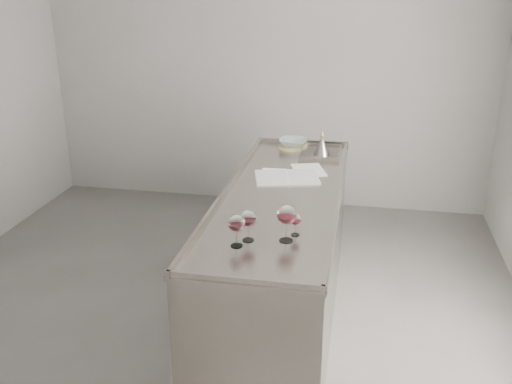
% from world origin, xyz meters
% --- Properties ---
extents(room_shell, '(4.54, 5.04, 2.84)m').
position_xyz_m(room_shell, '(0.00, 0.00, 1.40)').
color(room_shell, '#4E4C49').
rests_on(room_shell, ground).
extents(counter, '(0.77, 2.42, 0.97)m').
position_xyz_m(counter, '(0.50, 0.30, 0.47)').
color(counter, gray).
rests_on(counter, ground).
extents(wine_glass_left, '(0.09, 0.09, 0.18)m').
position_xyz_m(wine_glass_left, '(0.38, -0.52, 1.07)').
color(wine_glass_left, white).
rests_on(wine_glass_left, counter).
extents(wine_glass_middle, '(0.09, 0.09, 0.18)m').
position_xyz_m(wine_glass_middle, '(0.43, -0.44, 1.06)').
color(wine_glass_middle, white).
rests_on(wine_glass_middle, counter).
extents(wine_glass_right, '(0.11, 0.11, 0.21)m').
position_xyz_m(wine_glass_right, '(0.63, -0.40, 1.09)').
color(wine_glass_right, white).
rests_on(wine_glass_right, counter).
extents(wine_glass_small, '(0.06, 0.06, 0.12)m').
position_xyz_m(wine_glass_small, '(0.67, -0.32, 1.03)').
color(wine_glass_small, white).
rests_on(wine_glass_small, counter).
extents(notebook, '(0.50, 0.40, 0.02)m').
position_xyz_m(notebook, '(0.49, 0.60, 0.95)').
color(notebook, silver).
rests_on(notebook, counter).
extents(loose_paper_top, '(0.30, 0.36, 0.00)m').
position_xyz_m(loose_paper_top, '(0.63, 0.79, 0.94)').
color(loose_paper_top, silver).
rests_on(loose_paper_top, counter).
extents(loose_paper_under, '(0.20, 0.28, 0.00)m').
position_xyz_m(loose_paper_under, '(0.39, 0.64, 0.94)').
color(loose_paper_under, white).
rests_on(loose_paper_under, counter).
extents(trivet, '(0.31, 0.31, 0.02)m').
position_xyz_m(trivet, '(0.44, 1.34, 0.95)').
color(trivet, '#CCC584').
rests_on(trivet, counter).
extents(ceramic_bowl, '(0.23, 0.23, 0.06)m').
position_xyz_m(ceramic_bowl, '(0.44, 1.34, 0.99)').
color(ceramic_bowl, '#8B9EA2').
rests_on(ceramic_bowl, trivet).
extents(wine_funnel, '(0.14, 0.14, 0.20)m').
position_xyz_m(wine_funnel, '(0.69, 1.19, 1.00)').
color(wine_funnel, gray).
rests_on(wine_funnel, counter).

